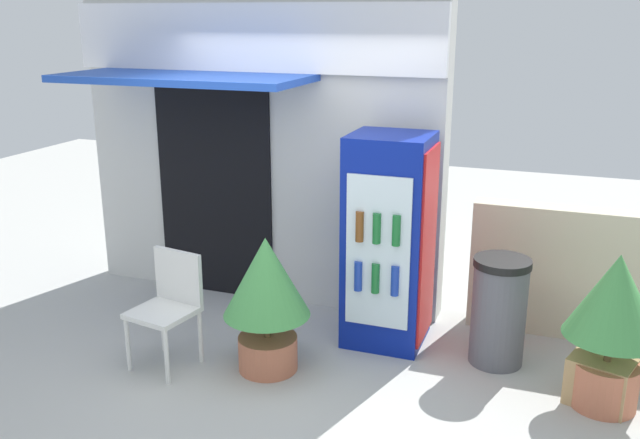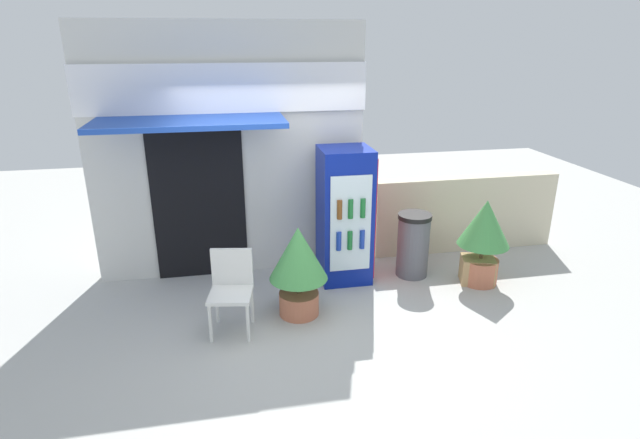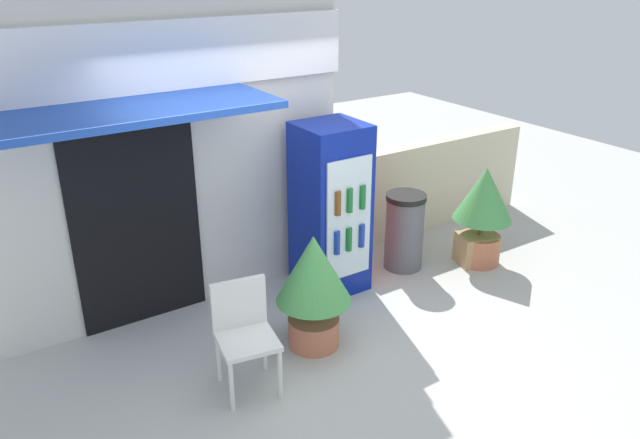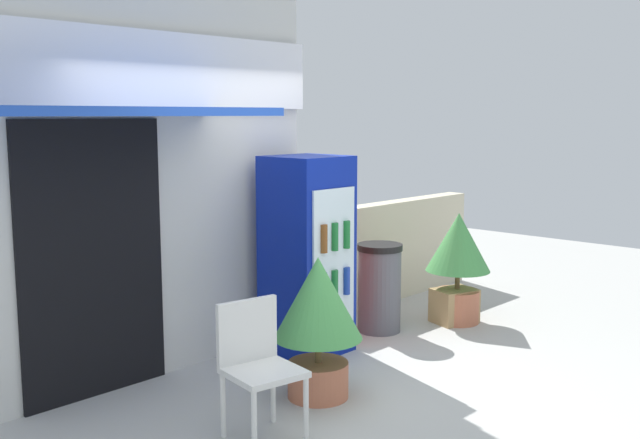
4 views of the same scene
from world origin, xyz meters
name	(u,v)px [view 2 (image 2 of 4)]	position (x,y,z in m)	size (l,w,h in m)	color
ground	(295,320)	(0.00, 0.00, 0.00)	(16.00, 16.00, 0.00)	#B2B2AD
storefront_building	(227,151)	(-0.63, 1.52, 1.66)	(3.49, 1.24, 3.23)	silver
drink_cooler	(345,216)	(0.81, 0.94, 0.88)	(0.66, 0.68, 1.75)	navy
plastic_chair	(231,285)	(-0.68, -0.02, 0.52)	(0.52, 0.51, 0.90)	silver
potted_plant_near_shop	(298,262)	(0.07, 0.14, 0.66)	(0.66, 0.66, 1.07)	#BC6B4C
potted_plant_curbside	(484,233)	(2.50, 0.47, 0.69)	(0.65, 0.65, 1.13)	#BC6B4C
trash_bin	(413,245)	(1.72, 0.86, 0.44)	(0.44, 0.44, 0.87)	#595960
stone_boundary_wall	(465,213)	(2.79, 1.57, 0.56)	(2.79, 0.23, 1.12)	beige
cardboard_box	(477,270)	(2.48, 0.48, 0.17)	(0.41, 0.33, 0.35)	tan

